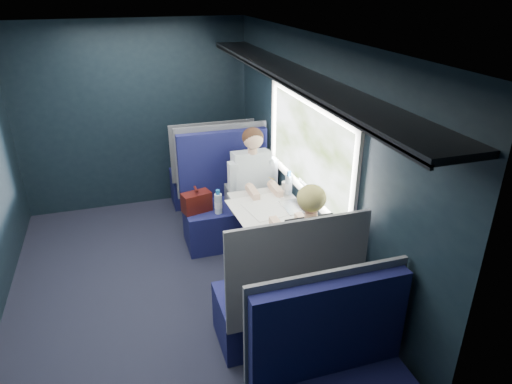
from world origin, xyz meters
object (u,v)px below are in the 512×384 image
object	(u,v)px
woman	(306,250)
cup	(285,186)
man	(254,183)
bottle_small	(289,184)
seat_bay_far	(283,300)
seat_row_front	(211,174)
seat_bay_near	(227,204)
table	(269,218)
laptop	(301,201)

from	to	relation	value
woman	cup	size ratio (longest dim) A/B	14.68
man	bottle_small	distance (m)	0.49
seat_bay_far	seat_row_front	xyz separation A→B (m)	(0.00, 2.67, -0.00)
woman	seat_bay_far	bearing A→B (deg)	-146.18
woman	cup	distance (m)	1.12
man	woman	distance (m)	1.41
woman	bottle_small	world-z (taller)	woman
seat_bay_near	seat_bay_far	size ratio (longest dim) A/B	1.00
man	bottle_small	xyz separation A→B (m)	(0.23, -0.41, 0.13)
seat_bay_far	man	xyz separation A→B (m)	(0.25, 1.57, 0.30)
table	man	xyz separation A→B (m)	(0.07, 0.70, 0.06)
table	seat_row_front	bearing A→B (deg)	95.80
bottle_small	laptop	bearing A→B (deg)	-87.96
seat_row_front	cup	distance (m)	1.54
seat_bay_far	cup	xyz separation A→B (m)	(0.48, 1.26, 0.37)
table	seat_bay_near	world-z (taller)	seat_bay_near
table	seat_bay_far	bearing A→B (deg)	-101.78
table	man	bearing A→B (deg)	84.48
seat_bay_far	table	bearing A→B (deg)	78.22
woman	cup	bearing A→B (deg)	78.09
seat_bay_near	seat_bay_far	bearing A→B (deg)	-89.61
seat_row_front	woman	distance (m)	2.54
laptop	bottle_small	size ratio (longest dim) A/B	1.28
table	man	distance (m)	0.70
cup	seat_bay_near	bearing A→B (deg)	135.28
table	bottle_small	world-z (taller)	bottle_small
seat_bay_far	laptop	xyz separation A→B (m)	(0.49, 0.86, 0.39)
seat_row_front	seat_bay_near	bearing A→B (deg)	-90.73
seat_bay_far	seat_row_front	bearing A→B (deg)	90.00
seat_bay_far	laptop	distance (m)	1.07
man	woman	world-z (taller)	same
laptop	woman	bearing A→B (deg)	-109.08
man	table	bearing A→B (deg)	-95.52
man	seat_row_front	bearing A→B (deg)	102.83
seat_bay_far	laptop	bearing A→B (deg)	60.39
woman	laptop	distance (m)	0.74
seat_bay_near	man	size ratio (longest dim) A/B	0.95
cup	seat_bay_far	bearing A→B (deg)	-110.88
woman	laptop	size ratio (longest dim) A/B	4.26
man	seat_bay_near	bearing A→B (deg)	146.76
seat_bay_near	cup	distance (m)	0.78
seat_bay_near	cup	bearing A→B (deg)	-44.72
laptop	seat_bay_near	bearing A→B (deg)	119.68
seat_bay_far	cup	world-z (taller)	seat_bay_far
bottle_small	seat_bay_far	bearing A→B (deg)	-112.43
cup	table	bearing A→B (deg)	-127.83
table	woman	xyz separation A→B (m)	(0.07, -0.71, 0.06)
table	woman	world-z (taller)	woman
seat_bay_near	laptop	world-z (taller)	seat_bay_near
bottle_small	cup	bearing A→B (deg)	90.00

